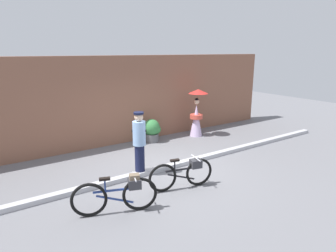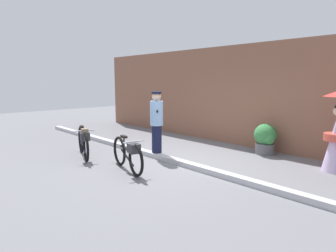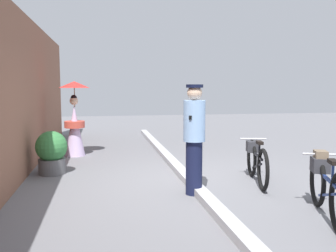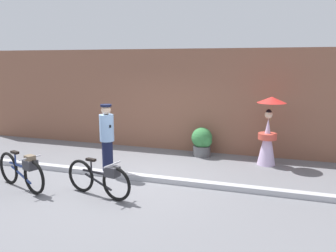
{
  "view_description": "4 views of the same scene",
  "coord_description": "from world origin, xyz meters",
  "px_view_note": "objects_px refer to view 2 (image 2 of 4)",
  "views": [
    {
      "loc": [
        -4.13,
        -6.44,
        3.26
      ],
      "look_at": [
        0.29,
        0.14,
        1.21
      ],
      "focal_mm": 31.42,
      "sensor_mm": 36.0,
      "label": 1
    },
    {
      "loc": [
        5.05,
        -4.83,
        2.0
      ],
      "look_at": [
        -0.26,
        0.11,
        0.87
      ],
      "focal_mm": 31.11,
      "sensor_mm": 36.0,
      "label": 2
    },
    {
      "loc": [
        -6.02,
        1.48,
        1.7
      ],
      "look_at": [
        -0.21,
        0.41,
        1.05
      ],
      "focal_mm": 38.29,
      "sensor_mm": 36.0,
      "label": 3
    },
    {
      "loc": [
        3.22,
        -7.1,
        2.73
      ],
      "look_at": [
        0.69,
        0.67,
        1.18
      ],
      "focal_mm": 36.79,
      "sensor_mm": 36.0,
      "label": 4
    }
  ],
  "objects_px": {
    "bicycle_far_side": "(128,154)",
    "person_officer": "(157,122)",
    "potted_plant_by_door": "(265,138)",
    "bicycle_near_officer": "(84,141)"
  },
  "relations": [
    {
      "from": "bicycle_near_officer",
      "to": "potted_plant_by_door",
      "type": "bearing_deg",
      "value": 51.08
    },
    {
      "from": "bicycle_far_side",
      "to": "person_officer",
      "type": "xyz_separation_m",
      "value": [
        -0.5,
        1.27,
        0.53
      ]
    },
    {
      "from": "potted_plant_by_door",
      "to": "person_officer",
      "type": "bearing_deg",
      "value": -127.19
    },
    {
      "from": "person_officer",
      "to": "potted_plant_by_door",
      "type": "xyz_separation_m",
      "value": [
        1.81,
        2.38,
        -0.49
      ]
    },
    {
      "from": "bicycle_far_side",
      "to": "potted_plant_by_door",
      "type": "distance_m",
      "value": 3.88
    },
    {
      "from": "bicycle_far_side",
      "to": "potted_plant_by_door",
      "type": "bearing_deg",
      "value": 70.32
    },
    {
      "from": "bicycle_near_officer",
      "to": "bicycle_far_side",
      "type": "height_order",
      "value": "bicycle_near_officer"
    },
    {
      "from": "potted_plant_by_door",
      "to": "bicycle_near_officer",
      "type": "bearing_deg",
      "value": -128.92
    },
    {
      "from": "person_officer",
      "to": "potted_plant_by_door",
      "type": "distance_m",
      "value": 3.03
    },
    {
      "from": "bicycle_near_officer",
      "to": "potted_plant_by_door",
      "type": "distance_m",
      "value": 4.91
    }
  ]
}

